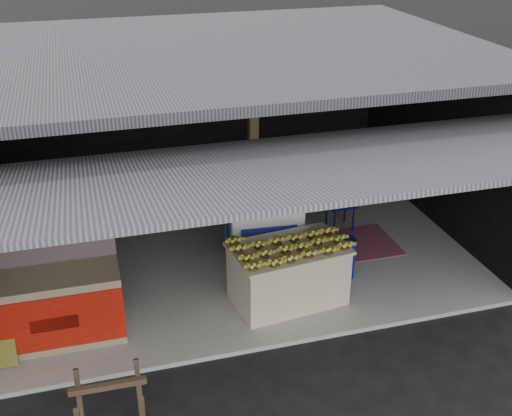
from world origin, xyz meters
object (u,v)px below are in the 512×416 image
object	(u,v)px
white_crate	(264,230)
sawhorse	(110,405)
plastic_chair	(339,198)
water_barrel	(342,259)
banana_table	(288,274)
neighbor_stall	(54,303)

from	to	relation	value
white_crate	sawhorse	bearing A→B (deg)	-126.59
plastic_chair	water_barrel	bearing A→B (deg)	-110.98
white_crate	water_barrel	distance (m)	1.14
plastic_chair	white_crate	bearing A→B (deg)	-151.40
banana_table	water_barrel	xyz separation A→B (m)	(0.89, 0.35, -0.13)
plastic_chair	neighbor_stall	bearing A→B (deg)	-158.42
banana_table	neighbor_stall	bearing A→B (deg)	172.63
white_crate	neighbor_stall	size ratio (longest dim) A/B	0.69
water_barrel	white_crate	bearing A→B (deg)	147.66
white_crate	water_barrel	xyz separation A→B (m)	(0.93, -0.59, -0.28)
banana_table	plastic_chair	xyz separation A→B (m)	(1.42, 1.75, 0.10)
white_crate	plastic_chair	xyz separation A→B (m)	(1.46, 0.81, -0.06)
neighbor_stall	banana_table	bearing A→B (deg)	-0.03
sawhorse	water_barrel	xyz separation A→B (m)	(3.27, 2.08, -0.12)
banana_table	neighbor_stall	xyz separation A→B (m)	(-2.87, 0.03, 0.09)
water_barrel	plastic_chair	distance (m)	1.51
white_crate	water_barrel	bearing A→B (deg)	-27.82
banana_table	white_crate	bearing A→B (deg)	85.70
sawhorse	water_barrel	bearing A→B (deg)	33.98
white_crate	water_barrel	size ratio (longest dim) A/B	2.06
neighbor_stall	water_barrel	distance (m)	3.78
water_barrel	sawhorse	bearing A→B (deg)	-147.51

